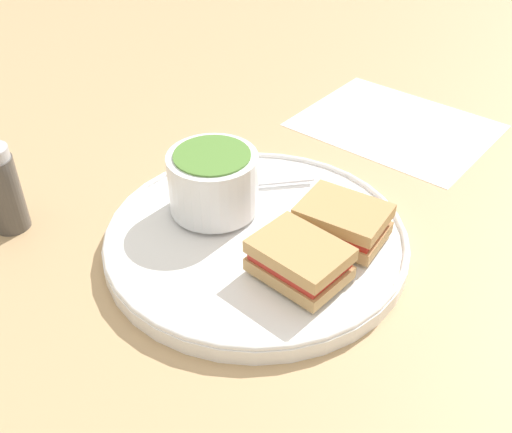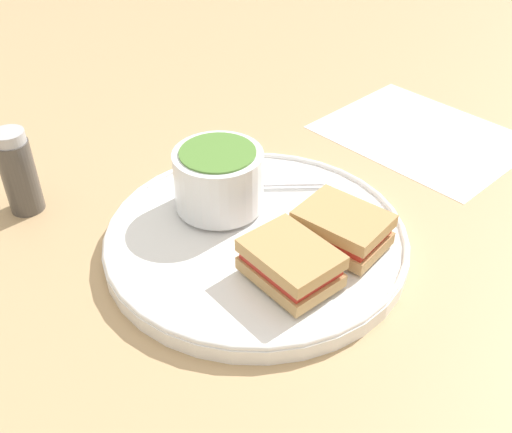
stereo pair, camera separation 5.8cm
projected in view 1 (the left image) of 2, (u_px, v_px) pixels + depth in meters
name	position (u px, v px, depth m)	size (l,w,h in m)	color
ground_plane	(256.00, 246.00, 0.60)	(2.40, 2.40, 0.00)	tan
plate	(256.00, 238.00, 0.60)	(0.30, 0.30, 0.02)	white
soup_bowl	(213.00, 181.00, 0.60)	(0.09, 0.09, 0.06)	white
spoon	(224.00, 185.00, 0.65)	(0.10, 0.10, 0.01)	silver
sandwich_half_near	(300.00, 259.00, 0.53)	(0.07, 0.09, 0.03)	tan
sandwich_half_far	(343.00, 221.00, 0.58)	(0.06, 0.08, 0.03)	tan
salt_shaker	(3.00, 190.00, 0.60)	(0.04, 0.04, 0.09)	#4C4742
menu_sheet	(395.00, 125.00, 0.80)	(0.22, 0.26, 0.00)	white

